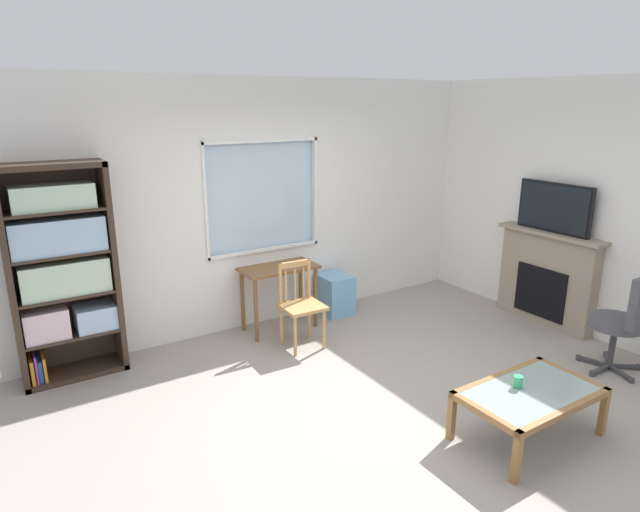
% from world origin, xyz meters
% --- Properties ---
extents(ground, '(6.54, 5.42, 0.02)m').
position_xyz_m(ground, '(0.00, 0.00, -0.01)').
color(ground, '#9E9389').
extents(wall_back_with_window, '(5.54, 0.15, 2.76)m').
position_xyz_m(wall_back_with_window, '(0.00, 2.21, 1.37)').
color(wall_back_with_window, white).
rests_on(wall_back_with_window, ground).
extents(wall_right, '(0.12, 4.62, 2.76)m').
position_xyz_m(wall_right, '(2.83, 0.00, 1.38)').
color(wall_right, white).
rests_on(wall_right, ground).
extents(bookshelf, '(0.90, 0.38, 2.00)m').
position_xyz_m(bookshelf, '(-2.16, 1.97, 1.06)').
color(bookshelf, '#38281E').
rests_on(bookshelf, ground).
extents(desk_under_window, '(0.85, 0.44, 0.74)m').
position_xyz_m(desk_under_window, '(-0.01, 1.86, 0.60)').
color(desk_under_window, brown).
rests_on(desk_under_window, ground).
extents(wooden_chair, '(0.44, 0.42, 0.90)m').
position_xyz_m(wooden_chair, '(-0.03, 1.35, 0.46)').
color(wooden_chair, tan).
rests_on(wooden_chair, ground).
extents(plastic_drawer_unit, '(0.35, 0.40, 0.48)m').
position_xyz_m(plastic_drawer_unit, '(0.78, 1.91, 0.24)').
color(plastic_drawer_unit, '#72ADDB').
rests_on(plastic_drawer_unit, ground).
extents(fireplace, '(0.26, 1.26, 1.09)m').
position_xyz_m(fireplace, '(2.68, 0.36, 0.55)').
color(fireplace, gray).
rests_on(fireplace, ground).
extents(tv, '(0.06, 0.88, 0.55)m').
position_xyz_m(tv, '(2.66, 0.36, 1.37)').
color(tv, black).
rests_on(tv, fireplace).
extents(office_chair, '(0.56, 0.58, 1.00)m').
position_xyz_m(office_chair, '(2.22, -0.80, 0.55)').
color(office_chair, '#4C4C51').
rests_on(office_chair, ground).
extents(coffee_table, '(1.07, 0.64, 0.40)m').
position_xyz_m(coffee_table, '(0.61, -0.99, 0.35)').
color(coffee_table, '#8C9E99').
rests_on(coffee_table, ground).
extents(sippy_cup, '(0.07, 0.07, 0.09)m').
position_xyz_m(sippy_cup, '(0.56, -0.90, 0.45)').
color(sippy_cup, '#33B770').
rests_on(sippy_cup, coffee_table).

